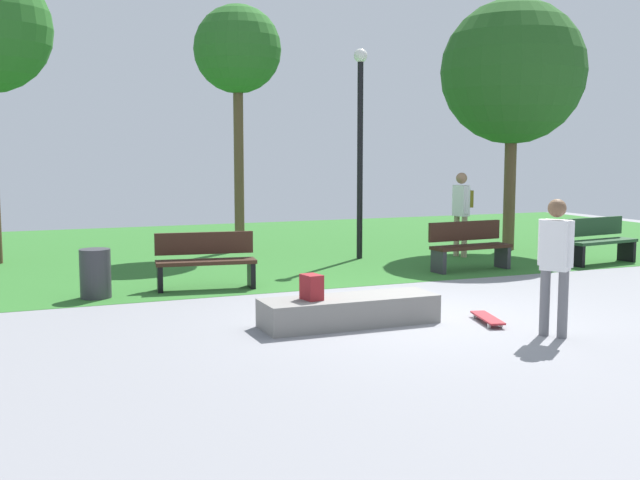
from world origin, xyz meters
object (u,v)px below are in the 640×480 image
Objects in this scene: backpack_on_ledge at (312,287)px; park_bench_by_oak at (599,240)px; tree_leaning_ash at (238,52)px; pedestrian_with_backpack at (462,206)px; park_bench_center_lawn at (206,259)px; lamp_post at (360,133)px; skater_performing_trick at (555,257)px; tree_slender_maple at (513,72)px; concrete_ledge at (349,311)px; trash_bin at (95,274)px; skateboard_by_ledge at (488,318)px; park_bench_far_right at (469,245)px.

park_bench_by_oak is (7.38, 3.09, -0.04)m from backpack_on_ledge.
pedestrian_with_backpack is (4.04, -2.79, -3.31)m from tree_leaning_ash.
park_bench_center_lawn is 0.38× the size of lamp_post.
pedestrian_with_backpack is (-1.99, 1.90, 0.60)m from park_bench_by_oak.
park_bench_center_lawn is 0.93× the size of pedestrian_with_backpack.
tree_leaning_ash reaches higher than skater_performing_trick.
lamp_post is (1.93, -2.23, -1.79)m from tree_leaning_ash.
tree_slender_maple reaches higher than backpack_on_ledge.
lamp_post is at bearing 30.69° from park_bench_center_lawn.
concrete_ledge is at bearing -71.89° from park_bench_center_lawn.
concrete_ledge is at bearing -99.43° from backpack_on_ledge.
trash_bin is 0.42× the size of pedestrian_with_backpack.
skater_performing_trick is 0.93× the size of pedestrian_with_backpack.
lamp_post reaches higher than skater_performing_trick.
tree_slender_maple is at bearing 0.62° from lamp_post.
pedestrian_with_backpack is at bearing 60.48° from skateboard_by_ledge.
trash_bin reaches higher than concrete_ledge.
trash_bin is at bearing 179.79° from park_bench_by_oak.
park_bench_by_oak is 2.19× the size of trash_bin.
tree_slender_maple reaches higher than skater_performing_trick.
concrete_ledge is 1.29× the size of pedestrian_with_backpack.
park_bench_by_oak is at bearing -30.88° from lamp_post.
park_bench_center_lawn reaches higher than trash_bin.
park_bench_center_lawn is (-5.06, -0.06, 0.00)m from park_bench_far_right.
lamp_post is (-4.11, 2.46, 2.12)m from park_bench_by_oak.
skateboard_by_ledge is 9.46m from tree_leaning_ash.
skateboard_by_ledge is at bearing -127.83° from tree_slender_maple.
park_bench_far_right is 1.97m from pedestrian_with_backpack.
pedestrian_with_backpack is at bearing 45.71° from concrete_ledge.
backpack_on_ledge is at bearing -157.30° from park_bench_by_oak.
backpack_on_ledge is 5.61m from park_bench_far_right.
lamp_post reaches higher than skateboard_by_ledge.
tree_slender_maple is at bearing -60.52° from backpack_on_ledge.
park_bench_far_right is 2.89m from park_bench_by_oak.
skater_performing_trick is 1.33m from skateboard_by_ledge.
park_bench_center_lawn is (-1.07, 3.28, 0.30)m from concrete_ledge.
park_bench_center_lawn is 2.19× the size of trash_bin.
skateboard_by_ledge is at bearing -54.24° from park_bench_center_lawn.
concrete_ledge is at bearing 142.98° from skater_performing_trick.
skateboard_by_ledge is at bearing -120.11° from park_bench_far_right.
park_bench_far_right and park_bench_by_oak have the same top height.
pedestrian_with_backpack is (5.94, 1.71, 0.60)m from park_bench_center_lawn.
skateboard_by_ledge is at bearing -83.97° from tree_leaning_ash.
park_bench_by_oak is 8.59m from tree_leaning_ash.
tree_slender_maple is 1.30× the size of lamp_post.
park_bench_by_oak is (4.86, 4.61, -0.49)m from skater_performing_trick.
park_bench_far_right is at bearing 59.89° from skateboard_by_ledge.
park_bench_far_right reaches higher than backpack_on_ledge.
pedestrian_with_backpack reaches higher than trash_bin.
skater_performing_trick is 5.72m from park_bench_center_lawn.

